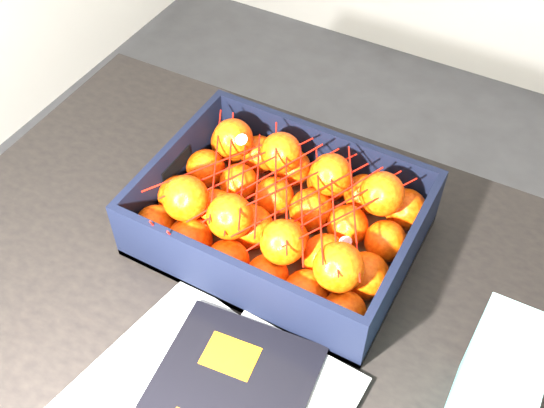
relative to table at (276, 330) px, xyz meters
The scene contains 6 objects.
table is the anchor object (origin of this frame).
magazine_stack 0.23m from the table, 86.66° to the right, with size 0.37×0.31×0.02m.
produce_crate 0.18m from the table, 115.18° to the left, with size 0.43×0.32×0.12m.
clementine_heap 0.20m from the table, 115.71° to the left, with size 0.41×0.30×0.13m.
mesh_net 0.25m from the table, 119.29° to the left, with size 0.35×0.28×0.10m.
retail_carton 0.38m from the table, ahead, with size 0.08×0.12×0.19m, color silver.
Camera 1 is at (-0.08, -0.50, 1.59)m, focal length 42.67 mm.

